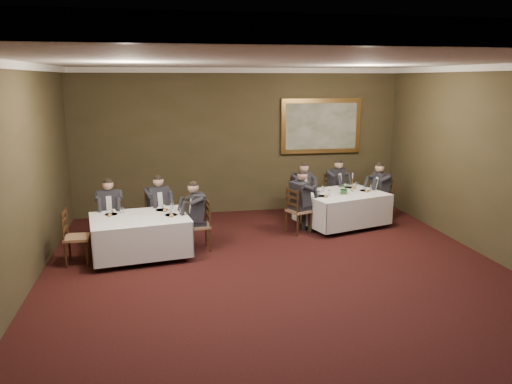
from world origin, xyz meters
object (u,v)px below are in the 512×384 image
object	(u,v)px
chair_main_endleft	(298,220)
diner_sec_endright	(198,224)
diner_main_backleft	(301,198)
chair_sec_endright	(199,236)
chair_main_endright	(381,208)
diner_sec_backleft	(110,220)
table_main	(342,206)
chair_sec_endleft	(77,248)
table_second	(140,233)
chair_sec_backright	(159,226)
painting	(321,126)
chair_sec_backleft	(111,231)
candlestick	(352,184)
diner_main_backright	(335,193)
diner_main_endleft	(299,210)
diner_sec_backright	(158,216)
centerpiece	(344,188)
chair_main_backright	(334,202)
chair_main_backleft	(301,207)
diner_main_endright	(381,198)

from	to	relation	value
chair_main_endleft	diner_sec_endright	xyz separation A→B (m)	(-2.19, -0.70, 0.23)
diner_main_backleft	chair_sec_endright	world-z (taller)	diner_main_backleft
chair_main_endright	diner_sec_backleft	distance (m)	6.12
table_main	chair_sec_endleft	world-z (taller)	chair_sec_endleft
chair_main_endright	chair_sec_endright	world-z (taller)	same
table_second	chair_main_endleft	bearing A→B (deg)	14.82
chair_main_endleft	chair_sec_backright	bearing A→B (deg)	-114.98
painting	diner_sec_backleft	bearing A→B (deg)	-157.88
chair_sec_backleft	candlestick	size ratio (longest dim) A/B	2.31
chair_main_endleft	diner_main_backright	bearing A→B (deg)	112.70
diner_main_backright	chair_main_endright	size ratio (longest dim) A/B	1.35
chair_main_endright	chair_sec_endright	bearing A→B (deg)	99.22
diner_main_endleft	chair_sec_endleft	size ratio (longest dim) A/B	1.35
diner_main_backleft	chair_sec_endleft	distance (m)	5.20
diner_main_endleft	diner_sec_backright	size ratio (longest dim) A/B	1.00
diner_main_backright	diner_main_endleft	xyz separation A→B (m)	(-1.29, -1.34, 0.00)
diner_main_endleft	centerpiece	xyz separation A→B (m)	(1.08, 0.18, 0.39)
chair_sec_endleft	painting	size ratio (longest dim) A/B	0.49
chair_main_endleft	diner_main_endleft	bearing A→B (deg)	90.00
chair_main_endleft	diner_main_endleft	size ratio (longest dim) A/B	0.74
chair_main_endright	diner_main_backright	bearing A→B (deg)	44.13
chair_main_endleft	chair_main_backright	bearing A→B (deg)	113.04
table_second	chair_main_backleft	distance (m)	4.14
diner_main_endright	chair_sec_backleft	distance (m)	6.11
chair_main_endleft	candlestick	xyz separation A→B (m)	(1.37, 0.44, 0.64)
diner_sec_endright	diner_main_endright	bearing A→B (deg)	-78.51
chair_main_backleft	diner_main_endleft	xyz separation A→B (m)	(-0.36, -1.07, 0.23)
diner_main_backright	painting	xyz separation A→B (m)	(-0.21, 0.63, 1.58)
chair_sec_backleft	centerpiece	size ratio (longest dim) A/B	3.51
diner_main_backleft	chair_main_backright	world-z (taller)	diner_main_backleft
diner_main_endleft	candlestick	size ratio (longest dim) A/B	3.10
diner_sec_backright	chair_main_endright	bearing A→B (deg)	164.86
chair_main_backleft	candlestick	size ratio (longest dim) A/B	2.31
chair_sec_backleft	diner_sec_backleft	distance (m)	0.23
chair_main_endleft	diner_sec_backright	size ratio (longest dim) A/B	0.74
diner_sec_backleft	centerpiece	world-z (taller)	diner_sec_backleft
chair_main_backleft	chair_sec_endright	size ratio (longest dim) A/B	1.00
table_main	diner_main_backleft	size ratio (longest dim) A/B	1.58
chair_main_backright	diner_sec_backleft	size ratio (longest dim) A/B	0.74
chair_main_backleft	painting	size ratio (longest dim) A/B	0.49
chair_main_backright	chair_main_endright	bearing A→B (deg)	115.22
diner_sec_backleft	chair_sec_backright	xyz separation A→B (m)	(0.93, 0.15, -0.23)
table_main	diner_main_endleft	xyz separation A→B (m)	(-1.09, -0.32, 0.06)
diner_main_backleft	chair_sec_backleft	size ratio (longest dim) A/B	1.35
diner_sec_backright	diner_main_endleft	bearing A→B (deg)	157.07
diner_sec_endright	candlestick	distance (m)	3.76
table_second	diner_main_backright	bearing A→B (deg)	25.72
diner_main_backright	chair_sec_backright	world-z (taller)	diner_main_backright
chair_main_backright	diner_main_endright	xyz separation A→B (m)	(0.88, -0.71, 0.23)
chair_main_backright	chair_sec_endleft	world-z (taller)	same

